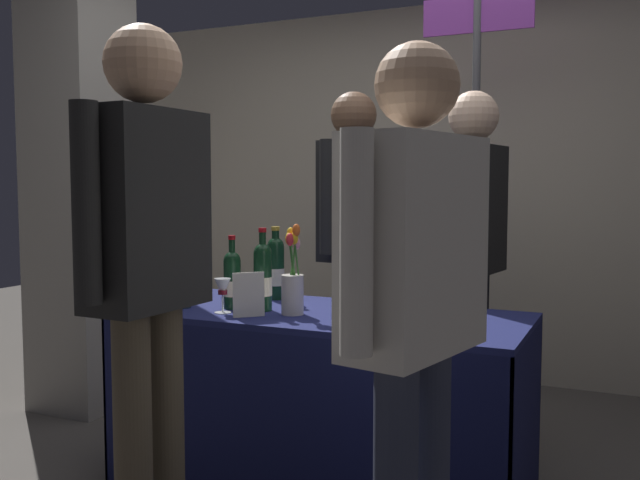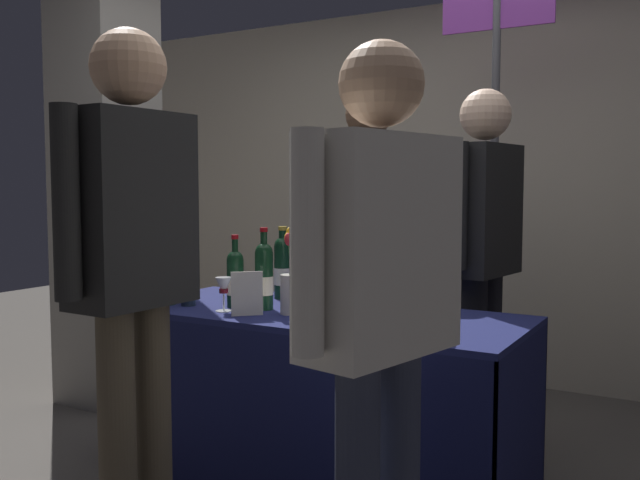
{
  "view_description": "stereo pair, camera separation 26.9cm",
  "coord_description": "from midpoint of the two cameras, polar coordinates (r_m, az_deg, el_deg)",
  "views": [
    {
      "loc": [
        1.2,
        -2.62,
        1.28
      ],
      "look_at": [
        0.0,
        0.0,
        1.05
      ],
      "focal_mm": 39.27,
      "sensor_mm": 36.0,
      "label": 1
    },
    {
      "loc": [
        1.44,
        -2.5,
        1.28
      ],
      "look_at": [
        0.0,
        0.0,
        1.05
      ],
      "focal_mm": 39.27,
      "sensor_mm": 36.0,
      "label": 2
    }
  ],
  "objects": [
    {
      "name": "vendor_assistant",
      "position": [
        3.39,
        10.06,
        0.41
      ],
      "size": [
        0.27,
        0.59,
        1.72
      ],
      "rotation": [
        0.0,
        0.0,
        -1.71
      ],
      "color": "black",
      "rests_on": "ground_plane"
    },
    {
      "name": "display_bottle_1",
      "position": [
        3.24,
        -6.02,
        -2.22
      ],
      "size": [
        0.08,
        0.08,
        0.34
      ],
      "color": "black",
      "rests_on": "tasting_table"
    },
    {
      "name": "back_partition",
      "position": [
        4.77,
        8.53,
        3.89
      ],
      "size": [
        6.42,
        0.12,
        2.47
      ],
      "primitive_type": "cube",
      "color": "#B2A893",
      "rests_on": "ground_plane"
    },
    {
      "name": "wine_glass_near_vendor",
      "position": [
        2.79,
        4.85,
        -4.19
      ],
      "size": [
        0.07,
        0.07,
        0.15
      ],
      "color": "silver",
      "rests_on": "tasting_table"
    },
    {
      "name": "display_bottle_4",
      "position": [
        3.12,
        -15.3,
        -2.62
      ],
      "size": [
        0.07,
        0.07,
        0.35
      ],
      "color": "black",
      "rests_on": "tasting_table"
    },
    {
      "name": "taster_foreground_right",
      "position": [
        1.89,
        3.7,
        -3.89
      ],
      "size": [
        0.31,
        0.63,
        1.66
      ],
      "rotation": [
        0.0,
        0.0,
        1.36
      ],
      "color": "#2D3347",
      "rests_on": "ground_plane"
    },
    {
      "name": "booth_signpost",
      "position": [
        3.89,
        10.6,
        7.15
      ],
      "size": [
        0.59,
        0.04,
        2.32
      ],
      "color": "#47474C",
      "rests_on": "ground_plane"
    },
    {
      "name": "tasting_table",
      "position": [
        2.98,
        -2.63,
        -10.26
      ],
      "size": [
        1.7,
        0.72,
        0.75
      ],
      "color": "#191E51",
      "rests_on": "ground_plane"
    },
    {
      "name": "concrete_pillar",
      "position": [
        4.27,
        -20.83,
        9.38
      ],
      "size": [
        0.47,
        0.47,
        3.33
      ],
      "primitive_type": "cube",
      "color": "gray",
      "rests_on": "ground_plane"
    },
    {
      "name": "wine_glass_mid",
      "position": [
        2.93,
        -10.57,
        -3.94
      ],
      "size": [
        0.07,
        0.07,
        0.14
      ],
      "color": "silver",
      "rests_on": "tasting_table"
    },
    {
      "name": "vendor_presenter",
      "position": [
        3.71,
        0.66,
        1.25
      ],
      "size": [
        0.28,
        0.56,
        1.77
      ],
      "rotation": [
        0.0,
        0.0,
        -1.74
      ],
      "color": "#2D3347",
      "rests_on": "ground_plane"
    },
    {
      "name": "display_bottle_3",
      "position": [
        3.08,
        -13.57,
        -2.77
      ],
      "size": [
        0.07,
        0.07,
        0.34
      ],
      "color": "#192333",
      "rests_on": "tasting_table"
    },
    {
      "name": "display_bottle_2",
      "position": [
        2.95,
        -7.31,
        -2.93
      ],
      "size": [
        0.08,
        0.08,
        0.35
      ],
      "color": "black",
      "rests_on": "tasting_table"
    },
    {
      "name": "flower_vase",
      "position": [
        2.85,
        -4.96,
        -3.53
      ],
      "size": [
        0.09,
        0.09,
        0.37
      ],
      "color": "silver",
      "rests_on": "tasting_table"
    },
    {
      "name": "taster_foreground_left",
      "position": [
        2.32,
        -17.22,
        -0.69
      ],
      "size": [
        0.24,
        0.58,
        1.78
      ],
      "rotation": [
        0.0,
        0.0,
        1.53
      ],
      "color": "#4C4233",
      "rests_on": "ground_plane"
    },
    {
      "name": "display_bottle_0",
      "position": [
        3.02,
        -9.72,
        -3.16
      ],
      "size": [
        0.08,
        0.08,
        0.31
      ],
      "color": "black",
      "rests_on": "tasting_table"
    },
    {
      "name": "featured_wine_bottle",
      "position": [
        2.53,
        5.34,
        -4.45
      ],
      "size": [
        0.08,
        0.08,
        0.32
      ],
      "color": "#192333",
      "rests_on": "tasting_table"
    },
    {
      "name": "brochure_stand",
      "position": [
        2.83,
        -8.57,
        -4.45
      ],
      "size": [
        0.1,
        0.1,
        0.18
      ],
      "primitive_type": "cube",
      "rotation": [
        0.04,
        0.0,
        3.91
      ],
      "color": "silver",
      "rests_on": "tasting_table"
    }
  ]
}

